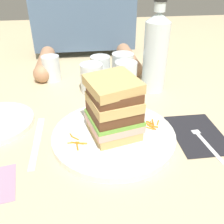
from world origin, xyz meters
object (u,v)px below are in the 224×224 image
Objects in this scene: juice_glass at (126,79)px; empty_tumbler_3 at (100,69)px; empty_tumbler_2 at (123,65)px; knife at (37,142)px; sandwich at (114,108)px; napkin_dark at (197,134)px; fork at (202,138)px; empty_tumbler_0 at (92,78)px; empty_tumbler_1 at (51,68)px; main_plate at (114,135)px; water_bottle at (156,52)px.

empty_tumbler_3 is (-0.07, 0.10, 0.00)m from juice_glass.
juice_glass is 1.17× the size of empty_tumbler_2.
sandwich is at bearing -1.47° from knife.
knife is at bearing -125.95° from empty_tumbler_2.
fork reaches higher than napkin_dark.
napkin_dark is 0.37m from empty_tumbler_0.
empty_tumbler_1 reaches higher than fork.
sandwich is 0.39m from empty_tumbler_2.
main_plate is 0.08m from sandwich.
fork is 1.88× the size of empty_tumbler_1.
water_bottle reaches higher than sandwich.
water_bottle is (0.17, 0.25, 0.12)m from main_plate.
napkin_dark is at bearing -3.71° from sandwich.
empty_tumbler_3 is (0.17, -0.02, -0.00)m from empty_tumbler_1.
juice_glass is (0.26, 0.25, 0.04)m from knife.
napkin_dark is at bearing -63.02° from juice_glass.
empty_tumbler_1 is at bearing 139.08° from empty_tumbler_0.
empty_tumbler_0 is at bearing 59.26° from knife.
water_bottle is at bearing 56.25° from main_plate.
knife is 2.37× the size of empty_tumbler_2.
knife is (-0.39, 0.02, 0.00)m from napkin_dark.
empty_tumbler_3 is at bearing 126.75° from juice_glass.
sandwich is 1.62× the size of empty_tumbler_3.
water_bottle is 0.17m from empty_tumbler_2.
water_bottle is 3.27× the size of empty_tumbler_3.
empty_tumbler_1 reaches higher than napkin_dark.
empty_tumbler_2 reaches higher than main_plate.
water_bottle is at bearing 34.93° from knife.
empty_tumbler_1 is at bearing 134.50° from napkin_dark.
empty_tumbler_0 is at bearing 97.69° from sandwich.
juice_glass is at bearing 179.95° from water_bottle.
sandwich reaches higher than knife.
sandwich is 0.26m from juice_glass.
water_bottle reaches higher than empty_tumbler_0.
main_plate is at bearing 176.46° from napkin_dark.
napkin_dark is 0.42m from empty_tumbler_3.
empty_tumbler_0 is at bearing 130.21° from fork.
empty_tumbler_3 reaches higher than knife.
juice_glass is at bearing 73.23° from sandwich.
knife is (-0.18, 0.01, -0.01)m from main_plate.
knife is 0.70× the size of water_bottle.
fork is 1.68× the size of juice_glass.
fork is at bearing -84.79° from napkin_dark.
sandwich reaches higher than empty_tumbler_3.
empty_tumbler_1 reaches higher than knife.
sandwich is 1.43× the size of juice_glass.
juice_glass is 1.12× the size of empty_tumbler_1.
empty_tumbler_0 reaches higher than empty_tumbler_2.
fork is 1.73× the size of empty_tumbler_0.
empty_tumbler_3 is (0.00, 0.35, -0.04)m from sandwich.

